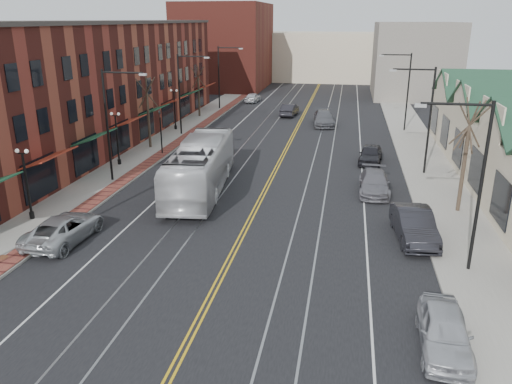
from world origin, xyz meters
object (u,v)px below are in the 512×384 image
at_px(parked_car_b, 414,225).
at_px(parked_car_a, 444,331).
at_px(parked_car_d, 371,154).
at_px(transit_bus, 201,167).
at_px(parked_suv, 64,229).
at_px(parked_car_c, 374,183).

bearing_deg(parked_car_b, parked_car_a, -95.59).
xyz_separation_m(parked_car_b, parked_car_d, (-1.80, 15.29, -0.11)).
height_order(transit_bus, parked_car_b, transit_bus).
bearing_deg(parked_suv, parked_car_c, -143.56).
height_order(parked_suv, parked_car_d, parked_car_d).
xyz_separation_m(transit_bus, parked_car_c, (11.88, 1.83, -1.04)).
distance_m(transit_bus, parked_car_d, 15.27).
relative_size(transit_bus, parked_car_c, 2.54).
xyz_separation_m(parked_car_a, parked_car_c, (-1.80, 17.32, -0.02)).
height_order(transit_bus, parked_car_d, transit_bus).
distance_m(parked_car_c, parked_car_d, 7.71).
bearing_deg(parked_car_c, parked_suv, -145.81).
distance_m(parked_car_b, parked_car_c, 7.80).
relative_size(parked_suv, parked_car_c, 1.06).
height_order(parked_car_b, parked_car_c, parked_car_b).
distance_m(parked_car_a, parked_car_b, 9.74).
bearing_deg(parked_car_d, parked_car_a, -79.59).
bearing_deg(parked_car_b, transit_bus, 151.60).
height_order(parked_car_a, parked_car_d, parked_car_d).
relative_size(parked_car_a, parked_car_d, 1.00).
bearing_deg(parked_car_c, parked_car_d, 90.49).
bearing_deg(parked_car_c, parked_car_a, -83.58).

